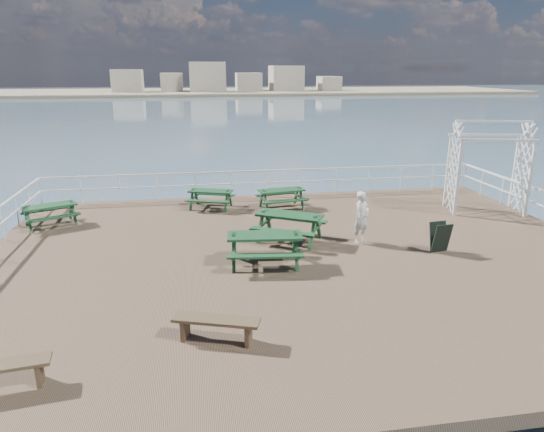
{
  "coord_description": "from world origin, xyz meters",
  "views": [
    {
      "loc": [
        -2.96,
        -12.52,
        5.09
      ],
      "look_at": [
        -0.85,
        0.37,
        1.1
      ],
      "focal_mm": 32.0,
      "sensor_mm": 36.0,
      "label": 1
    }
  ],
  "objects_px": {
    "picnic_table_e": "(265,243)",
    "flat_bench_far": "(216,324)",
    "picnic_table_b": "(211,195)",
    "trellis_arbor": "(488,172)",
    "picnic_table_a": "(50,211)",
    "picnic_table_c": "(282,195)",
    "person": "(362,217)",
    "picnic_table_d": "(289,221)"
  },
  "relations": [
    {
      "from": "picnic_table_a",
      "to": "flat_bench_far",
      "type": "distance_m",
      "value": 9.65
    },
    {
      "from": "picnic_table_b",
      "to": "trellis_arbor",
      "type": "height_order",
      "value": "trellis_arbor"
    },
    {
      "from": "picnic_table_d",
      "to": "trellis_arbor",
      "type": "height_order",
      "value": "trellis_arbor"
    },
    {
      "from": "picnic_table_d",
      "to": "picnic_table_e",
      "type": "relative_size",
      "value": 1.17
    },
    {
      "from": "picnic_table_e",
      "to": "person",
      "type": "height_order",
      "value": "person"
    },
    {
      "from": "picnic_table_b",
      "to": "person",
      "type": "relative_size",
      "value": 1.24
    },
    {
      "from": "picnic_table_d",
      "to": "picnic_table_e",
      "type": "xyz_separation_m",
      "value": [
        -1.02,
        -1.74,
        -0.0
      ]
    },
    {
      "from": "picnic_table_c",
      "to": "picnic_table_e",
      "type": "relative_size",
      "value": 0.88
    },
    {
      "from": "picnic_table_c",
      "to": "flat_bench_far",
      "type": "height_order",
      "value": "picnic_table_c"
    },
    {
      "from": "picnic_table_b",
      "to": "flat_bench_far",
      "type": "relative_size",
      "value": 1.13
    },
    {
      "from": "flat_bench_far",
      "to": "person",
      "type": "relative_size",
      "value": 1.09
    },
    {
      "from": "picnic_table_b",
      "to": "flat_bench_far",
      "type": "xyz_separation_m",
      "value": [
        -0.3,
        -9.45,
        -0.14
      ]
    },
    {
      "from": "picnic_table_b",
      "to": "picnic_table_c",
      "type": "xyz_separation_m",
      "value": [
        2.64,
        -0.45,
        0.02
      ]
    },
    {
      "from": "picnic_table_a",
      "to": "picnic_table_e",
      "type": "height_order",
      "value": "picnic_table_e"
    },
    {
      "from": "trellis_arbor",
      "to": "picnic_table_a",
      "type": "bearing_deg",
      "value": -169.2
    },
    {
      "from": "picnic_table_e",
      "to": "trellis_arbor",
      "type": "relative_size",
      "value": 0.64
    },
    {
      "from": "picnic_table_a",
      "to": "person",
      "type": "relative_size",
      "value": 1.31
    },
    {
      "from": "picnic_table_c",
      "to": "picnic_table_d",
      "type": "relative_size",
      "value": 0.75
    },
    {
      "from": "picnic_table_c",
      "to": "flat_bench_far",
      "type": "relative_size",
      "value": 1.1
    },
    {
      "from": "picnic_table_a",
      "to": "picnic_table_c",
      "type": "relative_size",
      "value": 1.1
    },
    {
      "from": "trellis_arbor",
      "to": "person",
      "type": "bearing_deg",
      "value": -142.3
    },
    {
      "from": "picnic_table_b",
      "to": "flat_bench_far",
      "type": "height_order",
      "value": "picnic_table_b"
    },
    {
      "from": "flat_bench_far",
      "to": "trellis_arbor",
      "type": "height_order",
      "value": "trellis_arbor"
    },
    {
      "from": "picnic_table_d",
      "to": "picnic_table_b",
      "type": "bearing_deg",
      "value": 149.1
    },
    {
      "from": "picnic_table_b",
      "to": "trellis_arbor",
      "type": "distance_m",
      "value": 10.23
    },
    {
      "from": "picnic_table_c",
      "to": "picnic_table_d",
      "type": "distance_m",
      "value": 3.61
    },
    {
      "from": "picnic_table_b",
      "to": "picnic_table_c",
      "type": "bearing_deg",
      "value": 10.1
    },
    {
      "from": "picnic_table_c",
      "to": "trellis_arbor",
      "type": "distance_m",
      "value": 7.57
    },
    {
      "from": "picnic_table_a",
      "to": "picnic_table_e",
      "type": "xyz_separation_m",
      "value": [
        6.62,
        -4.5,
        0.09
      ]
    },
    {
      "from": "picnic_table_e",
      "to": "trellis_arbor",
      "type": "distance_m",
      "value": 9.59
    },
    {
      "from": "picnic_table_b",
      "to": "trellis_arbor",
      "type": "bearing_deg",
      "value": 8.32
    },
    {
      "from": "picnic_table_c",
      "to": "picnic_table_b",
      "type": "bearing_deg",
      "value": 161.03
    },
    {
      "from": "picnic_table_c",
      "to": "trellis_arbor",
      "type": "bearing_deg",
      "value": -21.37
    },
    {
      "from": "picnic_table_c",
      "to": "person",
      "type": "bearing_deg",
      "value": -76.83
    },
    {
      "from": "picnic_table_e",
      "to": "flat_bench_far",
      "type": "bearing_deg",
      "value": -105.77
    },
    {
      "from": "picnic_table_c",
      "to": "person",
      "type": "height_order",
      "value": "person"
    },
    {
      "from": "picnic_table_b",
      "to": "trellis_arbor",
      "type": "xyz_separation_m",
      "value": [
        9.98,
        -2.01,
        0.98
      ]
    },
    {
      "from": "trellis_arbor",
      "to": "picnic_table_e",
      "type": "bearing_deg",
      "value": -143.24
    },
    {
      "from": "picnic_table_c",
      "to": "flat_bench_far",
      "type": "xyz_separation_m",
      "value": [
        -2.94,
        -9.0,
        -0.17
      ]
    },
    {
      "from": "picnic_table_e",
      "to": "person",
      "type": "bearing_deg",
      "value": 27.91
    },
    {
      "from": "picnic_table_a",
      "to": "flat_bench_far",
      "type": "xyz_separation_m",
      "value": [
        5.12,
        -8.18,
        -0.16
      ]
    },
    {
      "from": "trellis_arbor",
      "to": "person",
      "type": "height_order",
      "value": "trellis_arbor"
    }
  ]
}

